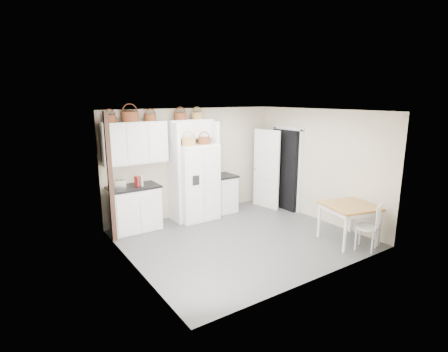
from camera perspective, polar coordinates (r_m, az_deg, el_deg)
floor at (r=7.35m, az=2.74°, el=-10.12°), size 4.50×4.50×0.00m
ceiling at (r=6.78m, az=2.98°, el=10.57°), size 4.50×4.50×0.00m
wall_back at (r=8.60m, az=-5.11°, el=2.29°), size 4.50×0.00×4.50m
wall_left at (r=5.93m, az=-14.92°, el=-2.92°), size 0.00×4.00×4.00m
wall_right at (r=8.46m, az=15.19°, el=1.71°), size 0.00×4.00×4.00m
refrigerator at (r=8.28m, az=-4.65°, el=-0.96°), size 0.93×0.75×1.80m
base_cab_left at (r=7.90m, az=-14.39°, el=-5.22°), size 1.02×0.65×0.95m
base_cab_right at (r=8.90m, az=-0.12°, el=-2.92°), size 0.51×0.62×0.90m
dining_table at (r=7.48m, az=19.63°, el=-7.28°), size 1.12×1.12×0.77m
windsor_chair at (r=7.22m, az=22.30°, el=-7.71°), size 0.56×0.53×0.90m
counter_left at (r=7.76m, az=-14.59°, el=-1.74°), size 1.06×0.69×0.04m
counter_right at (r=8.78m, az=-0.12°, el=0.05°), size 0.55×0.66×0.04m
toaster at (r=7.61m, az=-16.68°, el=-1.31°), size 0.29×0.22×0.18m
cookbook_red at (r=7.67m, az=-14.09°, el=-0.89°), size 0.05×0.15×0.22m
cookbook_cream at (r=7.70m, az=-13.48°, el=-0.76°), size 0.06×0.16×0.23m
basket_upper_a at (r=7.56m, az=-18.17°, el=8.87°), size 0.27×0.27×0.15m
basket_upper_b at (r=7.68m, az=-15.07°, el=9.36°), size 0.37×0.37×0.22m
basket_upper_c at (r=7.84m, az=-11.93°, el=9.33°), size 0.26×0.26×0.15m
basket_bridge_a at (r=8.14m, az=-7.15°, el=9.67°), size 0.29×0.29×0.16m
basket_bridge_b at (r=8.34m, az=-4.43°, el=9.80°), size 0.28×0.28×0.16m
basket_fridge_a at (r=7.91m, az=-5.80°, el=5.64°), size 0.32×0.32×0.17m
basket_fridge_b at (r=8.11m, az=-3.26°, el=5.80°), size 0.29×0.29×0.16m
upper_cabinet at (r=7.75m, az=-14.39°, el=5.28°), size 1.40×0.34×0.90m
bridge_cabinet at (r=8.27m, az=-5.57°, el=7.63°), size 1.12×0.34×0.45m
fridge_panel_left at (r=8.08m, az=-8.17°, el=0.43°), size 0.08×0.60×2.30m
fridge_panel_right at (r=8.55m, az=-2.01°, el=1.25°), size 0.08×0.60×2.30m
trim_post at (r=7.20m, az=-18.08°, el=-0.37°), size 0.09×0.09×2.60m
doorway_void at (r=9.12m, az=10.01°, el=0.99°), size 0.18×0.85×2.05m
door_slab at (r=9.13m, az=6.92°, el=1.10°), size 0.21×0.79×2.05m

